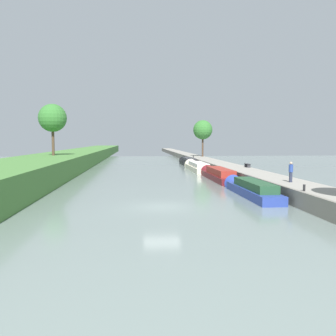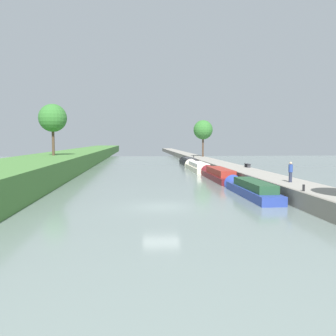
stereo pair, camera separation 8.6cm
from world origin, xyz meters
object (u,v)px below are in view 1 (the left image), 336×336
narrowboat_blue (250,189)px  person_walking (291,171)px  park_bench (247,165)px  mooring_bollard_near (304,188)px  narrowboat_cream (197,167)px  narrowboat_maroon (218,174)px  mooring_bollard_far (193,156)px  narrowboat_black (188,162)px

narrowboat_blue → person_walking: person_walking is taller
park_bench → mooring_bollard_near: bearing=-97.2°
narrowboat_cream → person_walking: size_ratio=7.94×
narrowboat_blue → mooring_bollard_near: 6.17m
narrowboat_maroon → narrowboat_cream: size_ratio=0.95×
narrowboat_blue → person_walking: 3.54m
narrowboat_maroon → park_bench: park_bench is taller
mooring_bollard_near → park_bench: size_ratio=0.30×
narrowboat_cream → mooring_bollard_far: (2.09, 16.81, 0.83)m
narrowboat_black → narrowboat_blue: bearing=-90.1°
mooring_bollard_near → narrowboat_cream: bearing=93.8°
mooring_bollard_far → narrowboat_black: bearing=-111.6°
mooring_bollard_near → mooring_bollard_far: (0.00, 48.22, 0.00)m
narrowboat_cream → mooring_bollard_far: size_ratio=29.30×
narrowboat_cream → park_bench: (4.82, -9.87, 0.95)m
narrowboat_blue → park_bench: (4.59, 15.71, 0.93)m
narrowboat_cream → mooring_bollard_near: 31.49m
narrowboat_maroon → mooring_bollard_far: mooring_bollard_far is taller
narrowboat_cream → mooring_bollard_near: size_ratio=29.30×
person_walking → park_bench: bearing=85.0°
narrowboat_maroon → mooring_bollard_near: mooring_bollard_near is taller
narrowboat_blue → narrowboat_black: bearing=89.9°
narrowboat_cream → person_walking: (3.39, -26.23, 1.48)m
narrowboat_blue → narrowboat_cream: size_ratio=0.83×
narrowboat_blue → narrowboat_black: 37.91m
mooring_bollard_far → park_bench: size_ratio=0.30×
narrowboat_cream → person_walking: person_walking is taller
narrowboat_cream → mooring_bollard_near: (2.09, -31.41, 0.83)m
narrowboat_maroon → narrowboat_black: narrowboat_black is taller
narrowboat_maroon → mooring_bollard_near: (1.77, -18.47, 0.80)m
narrowboat_black → mooring_bollard_far: mooring_bollard_far is taller
person_walking → narrowboat_cream: bearing=97.4°
narrowboat_maroon → narrowboat_cream: 12.95m
mooring_bollard_far → narrowboat_maroon: bearing=-93.4°
narrowboat_maroon → person_walking: bearing=-77.0°
narrowboat_cream → mooring_bollard_far: 16.96m
mooring_bollard_near → park_bench: bearing=82.8°
narrowboat_maroon → person_walking: person_walking is taller
narrowboat_black → park_bench: 22.67m
narrowboat_blue → mooring_bollard_near: (1.87, -5.83, 0.81)m
person_walking → mooring_bollard_near: 5.38m
narrowboat_blue → park_bench: bearing=73.7°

